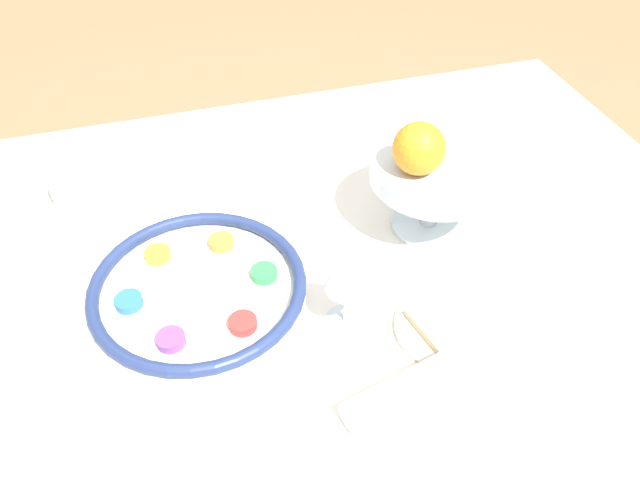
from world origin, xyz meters
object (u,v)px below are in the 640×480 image
at_px(orange_fruit, 419,149).
at_px(cup_near, 71,188).
at_px(seder_plate, 198,288).
at_px(wine_glass, 348,273).
at_px(fruit_stand, 435,177).
at_px(bread_plate, 450,326).
at_px(napkin_roll, 400,390).

distance_m(orange_fruit, cup_near, 0.60).
distance_m(seder_plate, wine_glass, 0.24).
relative_size(seder_plate, fruit_stand, 1.56).
distance_m(seder_plate, bread_plate, 0.37).
distance_m(seder_plate, fruit_stand, 0.41).
xyz_separation_m(seder_plate, cup_near, (-0.18, 0.28, 0.02)).
distance_m(seder_plate, cup_near, 0.33).
bearing_deg(fruit_stand, seder_plate, -173.24).
height_order(orange_fruit, cup_near, orange_fruit).
height_order(fruit_stand, bread_plate, fruit_stand).
height_order(seder_plate, wine_glass, wine_glass).
bearing_deg(cup_near, orange_fruit, -24.31).
bearing_deg(bread_plate, seder_plate, 153.11).
distance_m(fruit_stand, orange_fruit, 0.08).
bearing_deg(cup_near, seder_plate, -57.76).
bearing_deg(napkin_roll, orange_fruit, 65.40).
bearing_deg(wine_glass, bread_plate, -21.96).
bearing_deg(napkin_roll, bread_plate, 37.17).
relative_size(wine_glass, orange_fruit, 1.75).
relative_size(fruit_stand, cup_near, 3.02).
xyz_separation_m(orange_fruit, bread_plate, (-0.02, -0.21, -0.16)).
height_order(orange_fruit, napkin_roll, orange_fruit).
height_order(wine_glass, napkin_roll, wine_glass).
bearing_deg(fruit_stand, bread_plate, -105.61).
bearing_deg(orange_fruit, bread_plate, -96.05).
bearing_deg(bread_plate, wine_glass, 158.04).
xyz_separation_m(seder_plate, bread_plate, (0.33, -0.17, -0.01)).
height_order(wine_glass, cup_near, wine_glass).
xyz_separation_m(fruit_stand, bread_plate, (-0.06, -0.22, -0.09)).
height_order(napkin_roll, cup_near, cup_near).
relative_size(fruit_stand, napkin_roll, 1.25).
distance_m(orange_fruit, napkin_roll, 0.36).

